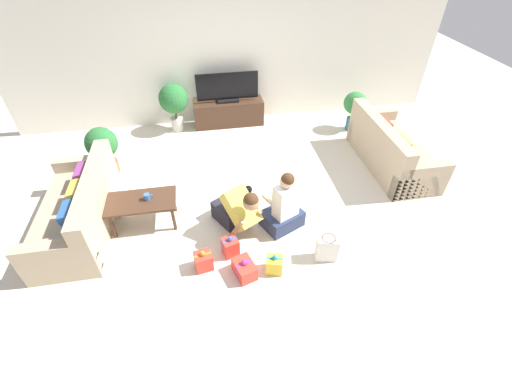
{
  "coord_description": "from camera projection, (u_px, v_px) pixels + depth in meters",
  "views": [
    {
      "loc": [
        -0.66,
        -3.97,
        3.46
      ],
      "look_at": [
        -0.04,
        -0.43,
        0.45
      ],
      "focal_mm": 24.0,
      "sensor_mm": 36.0,
      "label": 1
    }
  ],
  "objects": [
    {
      "name": "ground_plane",
      "position": [
        253.0,
        197.0,
        5.3
      ],
      "size": [
        16.0,
        16.0,
        0.0
      ],
      "primitive_type": "plane",
      "color": "beige"
    },
    {
      "name": "wall_back",
      "position": [
        230.0,
        55.0,
        6.45
      ],
      "size": [
        8.4,
        0.06,
        2.6
      ],
      "color": "white",
      "rests_on": "ground_plane"
    },
    {
      "name": "sofa_left",
      "position": [
        80.0,
        211.0,
        4.62
      ],
      "size": [
        0.85,
        1.88,
        0.83
      ],
      "rotation": [
        0.0,
        0.0,
        -1.57
      ],
      "color": "tan",
      "rests_on": "ground_plane"
    },
    {
      "name": "sofa_right",
      "position": [
        390.0,
        150.0,
        5.77
      ],
      "size": [
        0.85,
        1.88,
        0.83
      ],
      "rotation": [
        0.0,
        0.0,
        1.57
      ],
      "color": "tan",
      "rests_on": "ground_plane"
    },
    {
      "name": "coffee_table",
      "position": [
        142.0,
        203.0,
        4.62
      ],
      "size": [
        0.92,
        0.5,
        0.43
      ],
      "color": "#472D1E",
      "rests_on": "ground_plane"
    },
    {
      "name": "tv_console",
      "position": [
        229.0,
        113.0,
        6.91
      ],
      "size": [
        1.38,
        0.4,
        0.5
      ],
      "color": "#472D1E",
      "rests_on": "ground_plane"
    },
    {
      "name": "tv",
      "position": [
        227.0,
        89.0,
        6.59
      ],
      "size": [
        1.19,
        0.2,
        0.57
      ],
      "color": "black",
      "rests_on": "tv_console"
    },
    {
      "name": "potted_plant_corner_left",
      "position": [
        103.0,
        147.0,
        5.48
      ],
      "size": [
        0.5,
        0.5,
        0.82
      ],
      "color": "#A36042",
      "rests_on": "ground_plane"
    },
    {
      "name": "potted_plant_back_left",
      "position": [
        174.0,
        101.0,
        6.5
      ],
      "size": [
        0.55,
        0.55,
        0.94
      ],
      "color": "beige",
      "rests_on": "ground_plane"
    },
    {
      "name": "potted_plant_corner_right",
      "position": [
        355.0,
        105.0,
        6.59
      ],
      "size": [
        0.43,
        0.43,
        0.78
      ],
      "color": "#336B84",
      "rests_on": "ground_plane"
    },
    {
      "name": "person_kneeling",
      "position": [
        238.0,
        210.0,
        4.54
      ],
      "size": [
        0.67,
        0.84,
        0.82
      ],
      "rotation": [
        0.0,
        0.0,
        0.53
      ],
      "color": "#23232D",
      "rests_on": "ground_plane"
    },
    {
      "name": "person_sitting",
      "position": [
        284.0,
        208.0,
        4.61
      ],
      "size": [
        0.64,
        0.61,
        0.93
      ],
      "rotation": [
        0.0,
        0.0,
        3.58
      ],
      "color": "#283351",
      "rests_on": "ground_plane"
    },
    {
      "name": "dog",
      "position": [
        245.0,
        198.0,
        4.98
      ],
      "size": [
        0.28,
        0.49,
        0.28
      ],
      "rotation": [
        0.0,
        0.0,
        2.72
      ],
      "color": "black",
      "rests_on": "ground_plane"
    },
    {
      "name": "gift_box_a",
      "position": [
        203.0,
        261.0,
        4.19
      ],
      "size": [
        0.24,
        0.22,
        0.29
      ],
      "rotation": [
        0.0,
        0.0,
        0.18
      ],
      "color": "red",
      "rests_on": "ground_plane"
    },
    {
      "name": "gift_box_b",
      "position": [
        245.0,
        269.0,
        4.12
      ],
      "size": [
        0.3,
        0.36,
        0.26
      ],
      "rotation": [
        0.0,
        0.0,
        0.31
      ],
      "color": "red",
      "rests_on": "ground_plane"
    },
    {
      "name": "gift_box_c",
      "position": [
        274.0,
        264.0,
        4.16
      ],
      "size": [
        0.24,
        0.22,
        0.28
      ],
      "rotation": [
        0.0,
        0.0,
        -0.28
      ],
      "color": "yellow",
      "rests_on": "ground_plane"
    },
    {
      "name": "gift_box_d",
      "position": [
        230.0,
        247.0,
        4.35
      ],
      "size": [
        0.23,
        0.23,
        0.31
      ],
      "rotation": [
        0.0,
        0.0,
        0.3
      ],
      "color": "red",
      "rests_on": "ground_plane"
    },
    {
      "name": "gift_bag_a",
      "position": [
        327.0,
        248.0,
        4.27
      ],
      "size": [
        0.29,
        0.2,
        0.38
      ],
      "rotation": [
        0.0,
        0.0,
        -0.2
      ],
      "color": "white",
      "rests_on": "ground_plane"
    },
    {
      "name": "mug",
      "position": [
        147.0,
        197.0,
        4.58
      ],
      "size": [
        0.12,
        0.08,
        0.09
      ],
      "color": "#386BAD",
      "rests_on": "coffee_table"
    }
  ]
}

